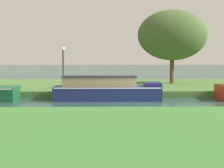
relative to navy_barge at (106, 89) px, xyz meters
The scene contains 7 objects.
ground_plane 2.35m from the navy_barge, 31.81° to the right, with size 120.00×120.00×0.00m, color #294840.
riverbank_far 6.13m from the navy_barge, 71.55° to the left, with size 72.00×10.00×0.40m, color #4A7737.
riverbank_near 10.39m from the navy_barge, 79.26° to the right, with size 72.00×10.00×0.40m, color #3E7934.
navy_barge is the anchor object (origin of this frame).
willow_tree_left 8.61m from the navy_barge, 52.92° to the left, with size 5.06×3.44×5.34m.
lamp_post 3.93m from the navy_barge, 137.19° to the left, with size 0.24×0.24×2.59m.
mooring_post_near 1.18m from the navy_barge, 108.22° to the left, with size 0.18×0.18×0.78m, color #44332F.
Camera 1 is at (-1.90, -18.76, 2.61)m, focal length 57.95 mm.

